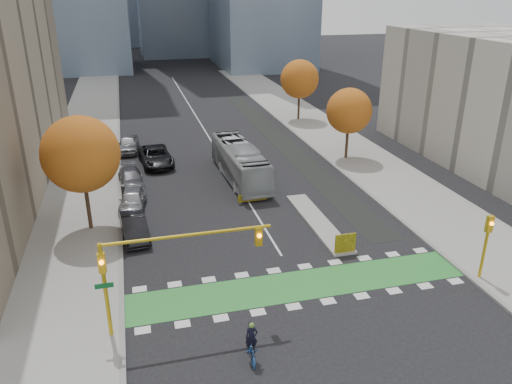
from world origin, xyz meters
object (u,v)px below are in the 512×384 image
tree_east_near (349,111)px  parked_car_a (132,199)px  bus (240,162)px  tree_east_far (300,79)px  traffic_signal_east (487,238)px  parked_car_e (128,143)px  parked_car_b (134,227)px  traffic_signal_west (158,259)px  parked_car_d (156,156)px  hazard_board (345,243)px  cyclist (252,347)px  parked_car_c (131,178)px  tree_west (81,154)px

tree_east_near → parked_car_a: size_ratio=1.55×
tree_east_near → bus: size_ratio=0.62×
tree_east_far → traffic_signal_east: 38.64m
parked_car_e → tree_east_far: bearing=26.5°
parked_car_b → traffic_signal_west: bearing=-89.8°
parked_car_b → parked_car_d: 15.21m
hazard_board → traffic_signal_east: 8.26m
cyclist → parked_car_c: size_ratio=0.43×
cyclist → parked_car_c: (-4.80, 23.81, 0.01)m
tree_east_near → hazard_board: bearing=-114.2°
tree_west → parked_car_e: bearing=80.5°
traffic_signal_east → bus: 22.16m
tree_west → traffic_signal_east: size_ratio=2.01×
traffic_signal_east → parked_car_c: 28.37m
cyclist → parked_car_c: bearing=105.1°
hazard_board → bus: bus is taller
tree_east_near → parked_car_b: size_ratio=1.52×
traffic_signal_west → parked_car_d: size_ratio=1.39×
parked_car_b → bus: bearing=38.6°
tree_east_near → traffic_signal_west: (-19.93, -22.51, -0.83)m
parked_car_a → parked_car_d: bearing=83.8°
tree_east_far → bus: size_ratio=0.67×
tree_west → parked_car_e: (3.00, 18.00, -4.77)m
parked_car_b → hazard_board: bearing=-29.6°
parked_car_a → parked_car_e: size_ratio=0.92×
traffic_signal_west → tree_west: bearing=108.0°
parked_car_c → parked_car_e: size_ratio=0.96×
tree_east_far → bus: 22.57m
traffic_signal_east → cyclist: 15.21m
cyclist → tree_west: bearing=119.9°
tree_east_far → traffic_signal_west: (-20.43, -38.51, -1.21)m
tree_east_near → parked_car_e: tree_east_near is taller
traffic_signal_west → tree_east_near: bearing=48.5°
tree_east_near → traffic_signal_west: 30.08m
parked_car_d → parked_car_e: 5.59m
traffic_signal_west → tree_east_far: bearing=62.1°
parked_car_a → traffic_signal_east: bearing=-30.7°
traffic_signal_east → parked_car_e: (-19.50, 30.51, -1.88)m
parked_car_a → parked_car_e: (0.00, 15.00, 0.07)m
parked_car_b → tree_east_near: bearing=24.1°
traffic_signal_east → parked_car_b: size_ratio=0.88×
tree_east_near → parked_car_e: bearing=159.2°
parked_car_a → parked_car_e: bearing=97.8°
parked_car_a → cyclist: bearing=-67.9°
hazard_board → parked_car_c: hazard_board is taller
tree_east_near → parked_car_c: bearing=-174.6°
tree_east_near → tree_east_far: (0.50, 16.00, 0.38)m
traffic_signal_east → bus: size_ratio=0.36×
traffic_signal_east → cyclist: (-14.70, -3.31, -2.05)m
cyclist → parked_car_d: (-2.31, 28.81, 0.17)m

